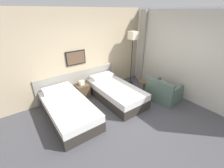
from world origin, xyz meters
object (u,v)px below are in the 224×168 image
object	(u,v)px
bed_near_window	(115,92)
armchair	(163,93)
bed_near_door	(68,109)
floor_lamp	(133,39)
nightstand	(82,90)
side_table	(144,85)

from	to	relation	value
bed_near_window	armchair	bearing A→B (deg)	-37.49
bed_near_door	floor_lamp	size ratio (longest dim) A/B	1.03
bed_near_door	bed_near_window	distance (m)	1.57
bed_near_window	nightstand	distance (m)	1.09
bed_near_door	floor_lamp	world-z (taller)	floor_lamp
nightstand	bed_near_window	bearing A→B (deg)	-44.04
bed_near_window	floor_lamp	bearing A→B (deg)	26.02
nightstand	side_table	size ratio (longest dim) A/B	1.19
nightstand	floor_lamp	bearing A→B (deg)	-4.95
bed_near_window	armchair	distance (m)	1.54
bed_near_window	bed_near_door	bearing A→B (deg)	180.00
armchair	bed_near_door	bearing A→B (deg)	65.18
side_table	armchair	distance (m)	0.67
bed_near_door	bed_near_window	size ratio (longest dim) A/B	1.00
bed_near_window	nightstand	size ratio (longest dim) A/B	3.49
bed_near_window	side_table	world-z (taller)	bed_near_window
floor_lamp	bed_near_door	bearing A→B (deg)	-168.04
bed_near_window	side_table	xyz separation A→B (m)	(0.98, -0.32, 0.09)
bed_near_door	side_table	distance (m)	2.57
floor_lamp	nightstand	bearing A→B (deg)	175.05
nightstand	armchair	size ratio (longest dim) A/B	0.61
nightstand	floor_lamp	distance (m)	2.48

